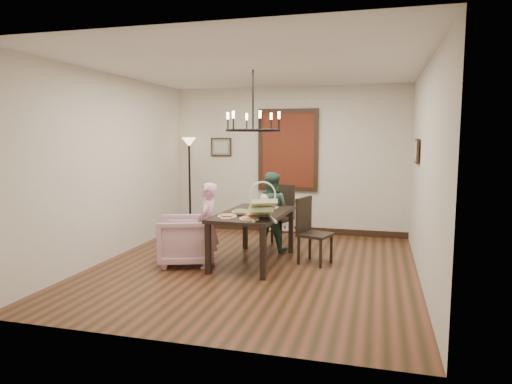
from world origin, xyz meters
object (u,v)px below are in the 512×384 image
at_px(chair_far, 276,215).
at_px(baby_bouncer, 262,207).
at_px(floor_lamp, 190,185).
at_px(armchair, 185,240).
at_px(elderly_woman, 208,233).
at_px(dining_table, 253,218).
at_px(drinking_glass, 263,208).
at_px(seated_man, 270,218).
at_px(chair_right, 315,231).

xyz_separation_m(chair_far, baby_bouncer, (0.15, -1.60, 0.40)).
relative_size(chair_far, floor_lamp, 0.59).
relative_size(armchair, elderly_woman, 0.77).
relative_size(dining_table, floor_lamp, 0.92).
bearing_deg(baby_bouncer, chair_far, 70.56).
bearing_deg(elderly_woman, chair_far, 151.77).
height_order(chair_far, floor_lamp, floor_lamp).
bearing_deg(drinking_glass, armchair, -162.29).
relative_size(dining_table, elderly_woman, 1.64).
xyz_separation_m(dining_table, seated_man, (0.07, 0.78, -0.13)).
height_order(baby_bouncer, floor_lamp, floor_lamp).
distance_m(armchair, floor_lamp, 2.46).
relative_size(chair_far, armchair, 1.36).
bearing_deg(elderly_woman, seated_man, 147.85).
distance_m(dining_table, seated_man, 0.79).
relative_size(dining_table, baby_bouncer, 3.05).
height_order(dining_table, drinking_glass, drinking_glass).
xyz_separation_m(dining_table, baby_bouncer, (0.26, -0.52, 0.26)).
relative_size(baby_bouncer, drinking_glass, 4.26).
bearing_deg(dining_table, elderly_woman, -140.83).
distance_m(baby_bouncer, drinking_glass, 0.56).
distance_m(dining_table, floor_lamp, 2.64).
bearing_deg(floor_lamp, seated_man, -30.56).
distance_m(seated_man, baby_bouncer, 1.37).
bearing_deg(chair_right, baby_bouncer, 157.08).
xyz_separation_m(chair_far, elderly_woman, (-0.67, -1.48, -0.03)).
height_order(elderly_woman, floor_lamp, floor_lamp).
relative_size(seated_man, drinking_glass, 8.42).
relative_size(chair_far, drinking_glass, 8.32).
height_order(chair_far, baby_bouncer, baby_bouncer).
xyz_separation_m(dining_table, floor_lamp, (-1.82, 1.90, 0.23)).
bearing_deg(elderly_woman, floor_lamp, -155.22).
bearing_deg(chair_far, drinking_glass, -71.37).
distance_m(chair_far, elderly_woman, 1.63).
bearing_deg(dining_table, armchair, -157.29).
distance_m(chair_right, baby_bouncer, 1.04).
distance_m(elderly_woman, drinking_glass, 0.88).
relative_size(dining_table, drinking_glass, 13.00).
bearing_deg(baby_bouncer, dining_table, 91.83).
relative_size(seated_man, floor_lamp, 0.59).
height_order(chair_right, drinking_glass, chair_right).
xyz_separation_m(chair_far, seated_man, (-0.04, -0.30, 0.01)).
bearing_deg(baby_bouncer, drinking_glass, 77.24).
height_order(chair_right, floor_lamp, floor_lamp).
height_order(chair_far, chair_right, chair_far).
xyz_separation_m(chair_right, drinking_glass, (-0.75, -0.17, 0.32)).
distance_m(chair_far, floor_lamp, 2.13).
xyz_separation_m(armchair, drinking_glass, (1.08, 0.35, 0.46)).
height_order(armchair, seated_man, seated_man).
xyz_separation_m(elderly_woman, baby_bouncer, (0.82, -0.12, 0.43)).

